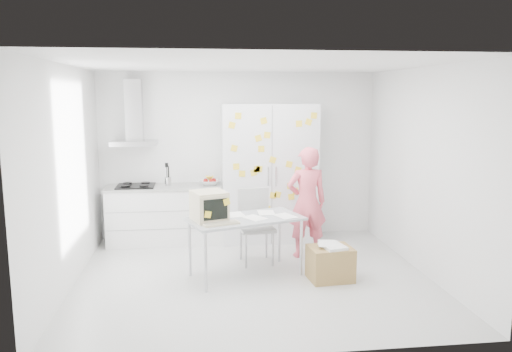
{
  "coord_description": "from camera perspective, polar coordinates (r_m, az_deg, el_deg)",
  "views": [
    {
      "loc": [
        -0.72,
        -6.14,
        2.33
      ],
      "look_at": [
        0.12,
        0.66,
        1.22
      ],
      "focal_mm": 35.0,
      "sensor_mm": 36.0,
      "label": 1
    }
  ],
  "objects": [
    {
      "name": "desk",
      "position": [
        6.33,
        -3.79,
        -4.16
      ],
      "size": [
        1.6,
        1.14,
        1.15
      ],
      "rotation": [
        0.0,
        0.0,
        0.33
      ],
      "color": "#A8AEB3",
      "rests_on": "ground"
    },
    {
      "name": "ceiling",
      "position": [
        6.19,
        -0.36,
        12.63
      ],
      "size": [
        4.5,
        4.0,
        0.02
      ],
      "primitive_type": "cube",
      "color": "white",
      "rests_on": "walls"
    },
    {
      "name": "range_hood",
      "position": [
        8.04,
        -13.76,
        6.29
      ],
      "size": [
        0.7,
        0.48,
        1.01
      ],
      "color": "silver",
      "rests_on": "walls"
    },
    {
      "name": "floor",
      "position": [
        6.61,
        -0.34,
        -11.53
      ],
      "size": [
        4.5,
        4.0,
        0.02
      ],
      "primitive_type": "cube",
      "color": "silver",
      "rests_on": "ground"
    },
    {
      "name": "chair",
      "position": [
        7.04,
        -0.09,
        -5.16
      ],
      "size": [
        0.51,
        0.51,
        1.03
      ],
      "rotation": [
        0.0,
        0.0,
        0.1
      ],
      "color": "#A9AAA7",
      "rests_on": "ground"
    },
    {
      "name": "cardboard_box",
      "position": [
        6.51,
        8.49,
        -9.79
      ],
      "size": [
        0.57,
        0.48,
        0.47
      ],
      "rotation": [
        0.0,
        0.0,
        0.09
      ],
      "color": "#9F7E44",
      "rests_on": "ground"
    },
    {
      "name": "tall_cabinet",
      "position": [
        7.99,
        1.47,
        0.36
      ],
      "size": [
        1.5,
        0.68,
        2.2
      ],
      "color": "silver",
      "rests_on": "ground"
    },
    {
      "name": "counter_run",
      "position": [
        8.07,
        -10.27,
        -4.26
      ],
      "size": [
        1.84,
        0.63,
        1.28
      ],
      "color": "white",
      "rests_on": "ground"
    },
    {
      "name": "walls",
      "position": [
        6.96,
        -1.03,
        1.12
      ],
      "size": [
        4.52,
        4.01,
        2.7
      ],
      "color": "white",
      "rests_on": "ground"
    },
    {
      "name": "person",
      "position": [
        7.23,
        5.83,
        -3.01
      ],
      "size": [
        0.61,
        0.42,
        1.61
      ],
      "primitive_type": "imported",
      "rotation": [
        0.0,
        0.0,
        3.21
      ],
      "color": "#F45F71",
      "rests_on": "ground"
    }
  ]
}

